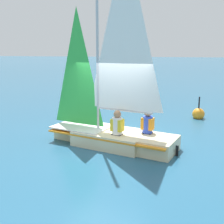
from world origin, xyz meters
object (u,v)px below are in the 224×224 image
at_px(sailboat_main, 112,118).
at_px(sailor_crew, 147,127).
at_px(sailor_helm, 117,129).
at_px(buoy_marker, 198,114).

relative_size(sailboat_main, sailor_crew, 5.15).
xyz_separation_m(sailor_helm, sailor_crew, (-0.82, -0.42, 0.00)).
bearing_deg(sailor_crew, buoy_marker, -97.29).
height_order(sailor_crew, buoy_marker, sailor_crew).
bearing_deg(sailboat_main, sailor_helm, 140.78).
bearing_deg(sailboat_main, buoy_marker, -108.42).
bearing_deg(sailor_helm, buoy_marker, -104.37).
bearing_deg(sailor_crew, sailboat_main, 16.65).
distance_m(sailboat_main, sailor_helm, 0.46).
relative_size(sailor_helm, sailor_crew, 1.00).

